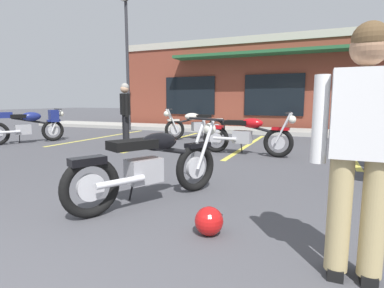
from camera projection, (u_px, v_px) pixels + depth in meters
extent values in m
plane|color=#47474C|center=(194.00, 179.00, 4.71)|extent=(80.00, 80.00, 0.00)
cube|color=#A8A59E|center=(268.00, 131.00, 11.60)|extent=(22.00, 1.80, 0.14)
cube|color=brown|center=(282.00, 86.00, 15.12)|extent=(14.07, 5.87, 3.90)
cube|color=#B2AD9E|center=(276.00, 37.00, 12.15)|extent=(14.07, 0.06, 0.30)
cube|color=black|center=(190.00, 96.00, 13.89)|extent=(2.40, 0.06, 1.70)
cube|color=black|center=(274.00, 95.00, 12.46)|extent=(2.40, 0.06, 1.70)
cube|color=black|center=(379.00, 94.00, 11.04)|extent=(2.40, 0.06, 1.70)
cube|color=#33281E|center=(382.00, 105.00, 11.05)|extent=(1.10, 0.06, 2.10)
cube|color=#235933|center=(274.00, 52.00, 11.86)|extent=(8.44, 0.90, 0.12)
cube|color=#DBCC4C|center=(103.00, 137.00, 10.17)|extent=(0.12, 4.80, 0.01)
cube|color=#DBCC4C|center=(168.00, 141.00, 9.24)|extent=(0.12, 4.80, 0.01)
cube|color=#DBCC4C|center=(248.00, 145.00, 8.31)|extent=(0.12, 4.80, 0.01)
cube|color=#DBCC4C|center=(348.00, 151.00, 7.38)|extent=(0.12, 4.80, 0.01)
torus|color=black|center=(91.00, 187.00, 3.11)|extent=(0.38, 0.62, 0.64)
cylinder|color=#B7B7BC|center=(91.00, 187.00, 3.11)|extent=(0.18, 0.28, 0.29)
torus|color=black|center=(196.00, 168.00, 4.04)|extent=(0.38, 0.62, 0.64)
cylinder|color=#B7B7BC|center=(196.00, 168.00, 4.04)|extent=(0.18, 0.28, 0.29)
cylinder|color=silver|center=(197.00, 143.00, 4.13)|extent=(0.19, 0.31, 0.66)
cylinder|color=silver|center=(206.00, 144.00, 3.99)|extent=(0.19, 0.31, 0.66)
cylinder|color=black|center=(206.00, 119.00, 4.07)|extent=(0.60, 0.33, 0.03)
sphere|color=silver|center=(210.00, 129.00, 4.14)|extent=(0.23, 0.23, 0.17)
cube|color=black|center=(198.00, 145.00, 4.03)|extent=(0.29, 0.38, 0.06)
cube|color=#9E9EA3|center=(144.00, 171.00, 3.51)|extent=(0.39, 0.47, 0.28)
cylinder|color=silver|center=(121.00, 182.00, 3.18)|extent=(0.31, 0.52, 0.07)
cylinder|color=black|center=(158.00, 148.00, 3.61)|extent=(0.48, 0.87, 0.26)
ellipsoid|color=black|center=(159.00, 142.00, 3.61)|extent=(0.45, 0.55, 0.22)
cube|color=black|center=(133.00, 144.00, 3.38)|extent=(0.48, 0.59, 0.10)
cube|color=black|center=(87.00, 161.00, 3.06)|extent=(0.30, 0.39, 0.08)
cylinder|color=black|center=(131.00, 190.00, 3.64)|extent=(0.13, 0.08, 0.29)
torus|color=black|center=(216.00, 139.00, 7.11)|extent=(0.65, 0.15, 0.64)
cylinder|color=#B7B7BC|center=(216.00, 139.00, 7.11)|extent=(0.29, 0.08, 0.29)
torus|color=black|center=(278.00, 143.00, 6.46)|extent=(0.65, 0.15, 0.64)
cylinder|color=#B7B7BC|center=(278.00, 143.00, 6.46)|extent=(0.29, 0.08, 0.29)
cylinder|color=silver|center=(284.00, 128.00, 6.45)|extent=(0.33, 0.07, 0.66)
cylinder|color=silver|center=(283.00, 128.00, 6.30)|extent=(0.33, 0.07, 0.66)
cylinder|color=black|center=(288.00, 113.00, 6.29)|extent=(0.08, 0.66, 0.03)
sphere|color=silver|center=(292.00, 120.00, 6.28)|extent=(0.18, 0.18, 0.17)
cube|color=#B70F14|center=(281.00, 129.00, 6.40)|extent=(0.37, 0.17, 0.06)
cube|color=#9E9EA3|center=(242.00, 137.00, 6.81)|extent=(0.42, 0.27, 0.28)
cylinder|color=silver|center=(225.00, 138.00, 6.86)|extent=(0.55, 0.11, 0.07)
cylinder|color=black|center=(251.00, 127.00, 6.69)|extent=(0.94, 0.13, 0.26)
ellipsoid|color=#B70F14|center=(252.00, 123.00, 6.67)|extent=(0.50, 0.30, 0.22)
cube|color=black|center=(237.00, 123.00, 6.83)|extent=(0.54, 0.32, 0.10)
cube|color=#B70F14|center=(215.00, 127.00, 7.08)|extent=(0.37, 0.19, 0.08)
cylinder|color=black|center=(241.00, 147.00, 7.04)|extent=(0.03, 0.14, 0.29)
torus|color=black|center=(216.00, 128.00, 9.93)|extent=(0.53, 0.52, 0.64)
cylinder|color=#B7B7BC|center=(216.00, 128.00, 9.93)|extent=(0.25, 0.24, 0.29)
torus|color=black|center=(175.00, 130.00, 9.40)|extent=(0.53, 0.52, 0.64)
cylinder|color=#B7B7BC|center=(175.00, 130.00, 9.40)|extent=(0.25, 0.24, 0.29)
cylinder|color=silver|center=(172.00, 120.00, 9.24)|extent=(0.26, 0.26, 0.66)
cylinder|color=silver|center=(171.00, 119.00, 9.41)|extent=(0.26, 0.26, 0.66)
cylinder|color=black|center=(169.00, 109.00, 9.25)|extent=(0.48, 0.50, 0.03)
sphere|color=silver|center=(166.00, 114.00, 9.24)|extent=(0.24, 0.24, 0.17)
cube|color=beige|center=(173.00, 120.00, 9.35)|extent=(0.36, 0.35, 0.06)
cube|color=#9E9EA3|center=(198.00, 126.00, 9.69)|extent=(0.45, 0.45, 0.28)
cylinder|color=silver|center=(207.00, 127.00, 9.96)|extent=(0.44, 0.43, 0.07)
cylinder|color=black|center=(193.00, 119.00, 9.58)|extent=(0.72, 0.70, 0.26)
ellipsoid|color=beige|center=(192.00, 116.00, 9.56)|extent=(0.53, 0.52, 0.22)
cube|color=black|center=(202.00, 116.00, 9.69)|extent=(0.57, 0.56, 0.10)
cube|color=beige|center=(217.00, 120.00, 9.90)|extent=(0.37, 0.37, 0.08)
cylinder|color=black|center=(203.00, 135.00, 9.58)|extent=(0.11, 0.11, 0.29)
torus|color=black|center=(53.00, 131.00, 9.14)|extent=(0.39, 0.61, 0.64)
cylinder|color=#B7B7BC|center=(53.00, 131.00, 9.14)|extent=(0.19, 0.28, 0.29)
cylinder|color=silver|center=(55.00, 120.00, 9.23)|extent=(0.19, 0.31, 0.66)
cylinder|color=silver|center=(57.00, 120.00, 9.09)|extent=(0.19, 0.31, 0.66)
cylinder|color=black|center=(58.00, 109.00, 9.16)|extent=(0.60, 0.34, 0.03)
sphere|color=silver|center=(61.00, 114.00, 9.23)|extent=(0.23, 0.23, 0.17)
cube|color=navy|center=(54.00, 121.00, 9.12)|extent=(0.29, 0.38, 0.06)
cube|color=#9E9EA3|center=(23.00, 129.00, 8.62)|extent=(0.40, 0.47, 0.28)
cylinder|color=silver|center=(9.00, 132.00, 8.29)|extent=(0.32, 0.52, 0.07)
cylinder|color=black|center=(30.00, 121.00, 8.72)|extent=(0.49, 0.86, 0.26)
ellipsoid|color=navy|center=(31.00, 117.00, 8.72)|extent=(0.51, 0.60, 0.26)
cube|color=navy|center=(54.00, 116.00, 9.11)|extent=(0.36, 0.34, 0.36)
cube|color=black|center=(18.00, 116.00, 8.51)|extent=(0.40, 0.47, 0.10)
cube|color=navy|center=(5.00, 115.00, 8.31)|extent=(0.33, 0.38, 0.16)
cylinder|color=black|center=(20.00, 138.00, 8.75)|extent=(0.13, 0.08, 0.29)
cylinder|color=black|center=(379.00, 173.00, 4.50)|extent=(0.14, 0.04, 0.29)
cube|color=black|center=(335.00, 268.00, 2.12)|extent=(0.10, 0.24, 0.08)
cube|color=black|center=(367.00, 275.00, 2.04)|extent=(0.10, 0.24, 0.08)
cylinder|color=tan|center=(339.00, 213.00, 2.02)|extent=(0.15, 0.15, 0.80)
cylinder|color=tan|center=(374.00, 217.00, 1.94)|extent=(0.15, 0.15, 0.80)
cube|color=silver|center=(364.00, 114.00, 1.89)|extent=(0.38, 0.22, 0.56)
cylinder|color=silver|center=(320.00, 120.00, 1.99)|extent=(0.10, 0.10, 0.58)
sphere|color=#A07556|center=(369.00, 48.00, 1.83)|extent=(0.22, 0.22, 0.22)
sphere|color=brown|center=(370.00, 39.00, 1.82)|extent=(0.21, 0.21, 0.21)
cube|color=black|center=(125.00, 145.00, 8.10)|extent=(0.24, 0.24, 0.08)
cube|color=black|center=(124.00, 144.00, 8.28)|extent=(0.24, 0.24, 0.08)
cylinder|color=black|center=(126.00, 129.00, 8.05)|extent=(0.21, 0.21, 0.80)
cylinder|color=black|center=(125.00, 129.00, 8.24)|extent=(0.21, 0.21, 0.80)
cube|color=black|center=(125.00, 104.00, 8.05)|extent=(0.42, 0.43, 0.56)
cylinder|color=black|center=(127.00, 106.00, 7.83)|extent=(0.14, 0.14, 0.58)
cylinder|color=black|center=(124.00, 106.00, 8.29)|extent=(0.14, 0.14, 0.58)
sphere|color=tan|center=(125.00, 89.00, 8.00)|extent=(0.31, 0.31, 0.22)
sphere|color=gray|center=(125.00, 87.00, 7.99)|extent=(0.30, 0.30, 0.21)
sphere|color=#B71414|center=(209.00, 221.00, 2.72)|extent=(0.26, 0.26, 0.26)
cube|color=black|center=(213.00, 218.00, 2.82)|extent=(0.18, 0.03, 0.09)
cylinder|color=#2D2D33|center=(128.00, 66.00, 12.34)|extent=(0.12, 0.12, 5.27)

